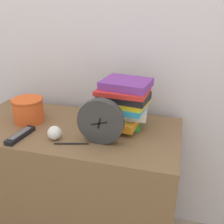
{
  "coord_description": "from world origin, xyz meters",
  "views": [
    {
      "loc": [
        0.51,
        -0.82,
        1.36
      ],
      "look_at": [
        0.22,
        0.25,
        0.87
      ],
      "focal_mm": 42.0,
      "sensor_mm": 36.0,
      "label": 1
    }
  ],
  "objects_px": {
    "crumpled_paper_ball": "(55,133)",
    "tv_remote": "(20,135)",
    "book_stack": "(123,103)",
    "desk_clock": "(101,122)",
    "basket": "(28,109)",
    "pen": "(71,144)"
  },
  "relations": [
    {
      "from": "book_stack",
      "to": "tv_remote",
      "type": "relative_size",
      "value": 1.51
    },
    {
      "from": "crumpled_paper_ball",
      "to": "basket",
      "type": "bearing_deg",
      "value": 147.05
    },
    {
      "from": "desk_clock",
      "to": "book_stack",
      "type": "bearing_deg",
      "value": 73.05
    },
    {
      "from": "desk_clock",
      "to": "book_stack",
      "type": "height_order",
      "value": "book_stack"
    },
    {
      "from": "desk_clock",
      "to": "pen",
      "type": "xyz_separation_m",
      "value": [
        -0.12,
        -0.05,
        -0.1
      ]
    },
    {
      "from": "desk_clock",
      "to": "tv_remote",
      "type": "distance_m",
      "value": 0.39
    },
    {
      "from": "desk_clock",
      "to": "tv_remote",
      "type": "height_order",
      "value": "desk_clock"
    },
    {
      "from": "desk_clock",
      "to": "basket",
      "type": "xyz_separation_m",
      "value": [
        -0.43,
        0.12,
        -0.04
      ]
    },
    {
      "from": "desk_clock",
      "to": "book_stack",
      "type": "relative_size",
      "value": 0.78
    },
    {
      "from": "desk_clock",
      "to": "basket",
      "type": "relative_size",
      "value": 1.27
    },
    {
      "from": "book_stack",
      "to": "tv_remote",
      "type": "bearing_deg",
      "value": -151.47
    },
    {
      "from": "tv_remote",
      "to": "crumpled_paper_ball",
      "type": "height_order",
      "value": "crumpled_paper_ball"
    },
    {
      "from": "desk_clock",
      "to": "book_stack",
      "type": "distance_m",
      "value": 0.19
    },
    {
      "from": "basket",
      "to": "crumpled_paper_ball",
      "type": "distance_m",
      "value": 0.26
    },
    {
      "from": "desk_clock",
      "to": "crumpled_paper_ball",
      "type": "relative_size",
      "value": 3.24
    },
    {
      "from": "book_stack",
      "to": "basket",
      "type": "distance_m",
      "value": 0.5
    },
    {
      "from": "crumpled_paper_ball",
      "to": "tv_remote",
      "type": "bearing_deg",
      "value": -170.65
    },
    {
      "from": "tv_remote",
      "to": "pen",
      "type": "distance_m",
      "value": 0.26
    },
    {
      "from": "tv_remote",
      "to": "crumpled_paper_ball",
      "type": "distance_m",
      "value": 0.17
    },
    {
      "from": "desk_clock",
      "to": "tv_remote",
      "type": "relative_size",
      "value": 1.18
    },
    {
      "from": "tv_remote",
      "to": "pen",
      "type": "xyz_separation_m",
      "value": [
        0.26,
        0.0,
        -0.01
      ]
    },
    {
      "from": "desk_clock",
      "to": "basket",
      "type": "bearing_deg",
      "value": 165.12
    }
  ]
}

